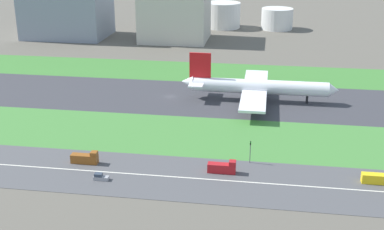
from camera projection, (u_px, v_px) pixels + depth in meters
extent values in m
plane|color=#5B564C|center=(170.00, 97.00, 220.82)|extent=(800.00, 800.00, 0.00)
cube|color=#38383D|center=(170.00, 97.00, 220.80)|extent=(280.00, 46.00, 0.10)
cube|color=#3D7A33|center=(185.00, 71.00, 258.75)|extent=(280.00, 36.00, 0.10)
cube|color=#427F38|center=(148.00, 133.00, 182.85)|extent=(280.00, 36.00, 0.10)
cube|color=#4C4C4F|center=(123.00, 173.00, 153.23)|extent=(280.00, 28.00, 0.10)
cube|color=silver|center=(123.00, 173.00, 153.21)|extent=(266.00, 0.50, 0.01)
cylinder|color=white|center=(260.00, 87.00, 213.20)|extent=(56.00, 6.00, 6.00)
cone|color=white|center=(334.00, 90.00, 208.94)|extent=(4.00, 5.70, 5.70)
cone|color=white|center=(187.00, 82.00, 217.25)|extent=(5.00, 5.40, 5.40)
cube|color=red|center=(200.00, 66.00, 213.94)|extent=(9.00, 0.80, 11.00)
cube|color=white|center=(198.00, 82.00, 216.54)|extent=(6.00, 16.00, 0.60)
cube|color=white|center=(256.00, 79.00, 227.79)|extent=(10.00, 26.00, 1.00)
cylinder|color=gray|center=(258.00, 88.00, 222.86)|extent=(5.00, 3.20, 3.20)
cube|color=white|center=(253.00, 101.00, 200.02)|extent=(10.00, 26.00, 1.00)
cylinder|color=gray|center=(256.00, 101.00, 206.20)|extent=(5.00, 3.20, 3.20)
cylinder|color=black|center=(307.00, 100.00, 212.03)|extent=(1.00, 1.00, 3.20)
cylinder|color=black|center=(250.00, 94.00, 218.62)|extent=(1.00, 1.00, 3.20)
cylinder|color=black|center=(249.00, 99.00, 212.14)|extent=(1.00, 1.00, 3.20)
cube|color=#B2191E|center=(222.00, 168.00, 153.23)|extent=(8.40, 2.50, 2.80)
cube|color=#B2191E|center=(233.00, 163.00, 152.07)|extent=(2.00, 2.30, 1.20)
cube|color=yellow|center=(377.00, 179.00, 146.90)|extent=(8.40, 2.50, 2.80)
cube|color=#99999E|center=(101.00, 178.00, 149.11)|extent=(4.40, 1.80, 1.10)
cube|color=#333D4C|center=(98.00, 175.00, 148.87)|extent=(2.20, 1.66, 0.90)
cube|color=brown|center=(85.00, 159.00, 159.29)|extent=(8.40, 2.50, 2.80)
cube|color=brown|center=(94.00, 154.00, 158.14)|extent=(2.00, 2.30, 1.20)
cylinder|color=#4C4C51|center=(250.00, 154.00, 158.93)|extent=(0.24, 0.24, 6.00)
cube|color=black|center=(251.00, 143.00, 157.67)|extent=(0.36, 0.36, 1.20)
sphere|color=#19D826|center=(251.00, 143.00, 157.38)|extent=(0.24, 0.24, 0.24)
cube|color=gray|center=(66.00, 0.00, 330.80)|extent=(51.85, 39.16, 47.42)
cube|color=beige|center=(175.00, 10.00, 322.49)|extent=(41.20, 37.69, 37.06)
cylinder|color=silver|center=(223.00, 15.00, 363.85)|extent=(24.63, 24.63, 17.68)
cylinder|color=silver|center=(277.00, 19.00, 359.00)|extent=(21.78, 21.78, 14.50)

